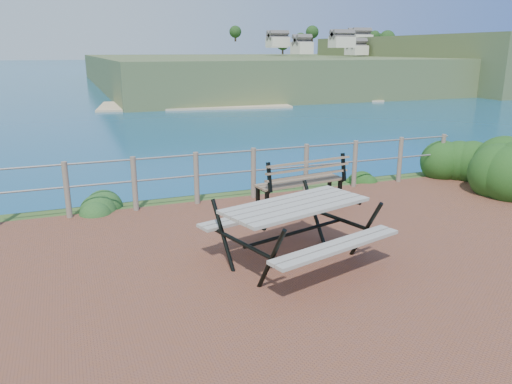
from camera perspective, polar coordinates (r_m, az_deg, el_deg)
ground at (r=7.10m, az=9.36°, el=-8.01°), size 10.00×7.00×0.12m
ocean at (r=205.61m, az=-20.58°, el=14.21°), size 1200.00×1200.00×0.00m
safety_railing at (r=9.79m, az=-0.29°, el=2.49°), size 9.40×0.10×1.00m
distant_bay at (r=272.90m, az=20.05°, el=14.13°), size 290.00×232.36×24.00m
picnic_table at (r=6.81m, az=4.53°, el=-3.97°), size 2.17×1.69×0.85m
park_bench at (r=9.22m, az=5.09°, el=2.04°), size 1.79×0.68×0.98m
shrub_right_front at (r=11.66m, az=26.74°, el=0.05°), size 1.45×1.45×2.05m
shrub_right_edge at (r=12.38m, az=21.41°, el=1.51°), size 1.09×1.09×1.55m
shrub_lip_west at (r=9.64m, az=-17.24°, el=-2.01°), size 0.72×0.72×0.44m
shrub_lip_east at (r=11.47m, az=11.37°, el=1.23°), size 0.66×0.66×0.36m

